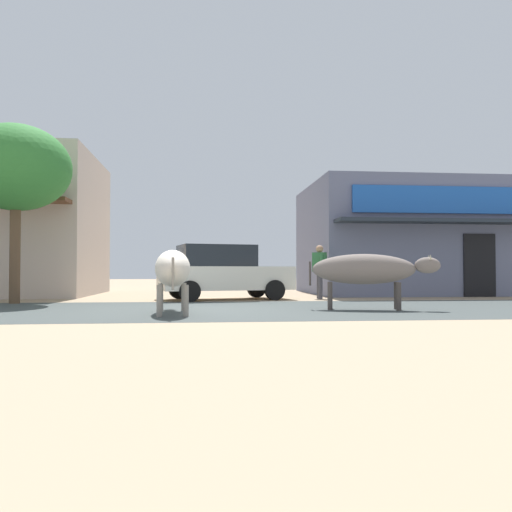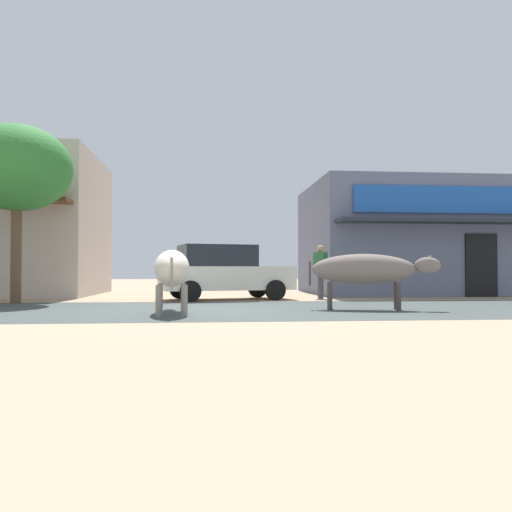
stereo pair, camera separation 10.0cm
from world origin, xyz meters
name	(u,v)px [view 1 (the left image)]	position (x,y,z in m)	size (l,w,h in m)	color
ground	(190,310)	(0.00, 0.00, 0.00)	(80.00, 80.00, 0.00)	tan
asphalt_road	(190,310)	(0.00, 0.00, 0.00)	(72.00, 5.90, 0.00)	#3E4544
storefront_right_club	(407,240)	(8.19, 7.71, 2.07)	(7.62, 6.85, 4.13)	slate
roadside_tree	(16,168)	(-4.70, 2.72, 3.63)	(2.89, 2.89, 4.81)	brown
parked_hatchback_car	(223,272)	(0.91, 3.97, 0.84)	(4.19, 2.49, 1.64)	silver
cow_near_brown	(173,269)	(-0.33, -0.99, 0.92)	(0.84, 2.88, 1.31)	silver
cow_far_dark	(367,270)	(3.97, -0.43, 0.90)	(2.85, 1.18, 1.26)	slate
pedestrian_by_shop	(320,267)	(3.95, 4.23, 0.98)	(0.48, 0.61, 1.67)	#3F3F47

